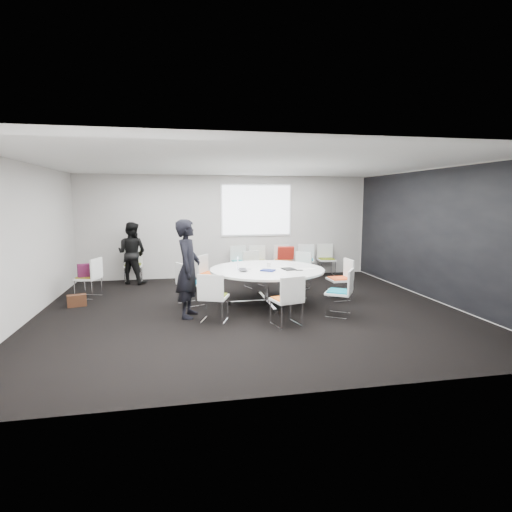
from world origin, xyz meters
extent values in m
cube|color=black|center=(0.00, 0.00, -0.02)|extent=(8.00, 7.00, 0.04)
cube|color=white|center=(0.00, 0.00, 2.82)|extent=(8.00, 7.00, 0.04)
cube|color=#B2ADA8|center=(0.00, 3.52, 1.40)|extent=(8.00, 0.04, 2.80)
cube|color=#B2ADA8|center=(0.00, -3.52, 1.40)|extent=(8.00, 0.04, 2.80)
cube|color=#B2ADA8|center=(-4.02, 0.00, 1.40)|extent=(0.04, 7.00, 2.80)
cube|color=#B2ADA8|center=(4.02, 0.00, 1.40)|extent=(0.04, 7.00, 2.80)
cube|color=black|center=(3.99, 0.00, 1.40)|extent=(0.01, 6.94, 2.74)
cube|color=silver|center=(0.43, 0.41, 0.04)|extent=(0.90, 0.90, 0.08)
cylinder|color=silver|center=(0.43, 0.41, 0.36)|extent=(0.10, 0.10, 0.65)
cylinder|color=white|center=(0.43, 0.41, 0.71)|extent=(2.35, 2.35, 0.04)
cube|color=white|center=(0.80, 3.46, 1.85)|extent=(1.90, 0.03, 1.35)
cube|color=silver|center=(2.02, 0.40, 0.21)|extent=(0.43, 0.43, 0.42)
cube|color=white|center=(2.02, 0.40, 0.44)|extent=(0.45, 0.47, 0.04)
cube|color=#D54317|center=(2.02, 0.40, 0.47)|extent=(0.39, 0.41, 0.03)
cube|color=white|center=(2.23, 0.40, 0.67)|extent=(0.05, 0.46, 0.42)
cube|color=silver|center=(1.46, 1.57, 0.21)|extent=(0.59, 0.59, 0.42)
cube|color=white|center=(1.46, 1.57, 0.44)|extent=(0.63, 0.63, 0.04)
cube|color=#097F7F|center=(1.46, 1.57, 0.47)|extent=(0.54, 0.55, 0.03)
cube|color=white|center=(1.63, 1.70, 0.67)|extent=(0.30, 0.39, 0.42)
cube|color=silver|center=(0.48, 1.96, 0.21)|extent=(0.54, 0.54, 0.42)
cube|color=white|center=(0.48, 1.96, 0.44)|extent=(0.59, 0.57, 0.04)
cube|color=olive|center=(0.48, 1.96, 0.47)|extent=(0.51, 0.50, 0.03)
cube|color=white|center=(0.41, 2.16, 0.67)|extent=(0.44, 0.20, 0.42)
cube|color=silver|center=(-0.63, 1.51, 0.21)|extent=(0.58, 0.58, 0.42)
cube|color=white|center=(-0.63, 1.51, 0.44)|extent=(0.62, 0.62, 0.04)
cube|color=#DD5318|center=(-0.63, 1.51, 0.47)|extent=(0.53, 0.54, 0.03)
cube|color=white|center=(-0.81, 1.62, 0.67)|extent=(0.27, 0.41, 0.42)
cube|color=silver|center=(-1.13, 0.56, 0.21)|extent=(0.56, 0.56, 0.42)
cube|color=white|center=(-1.13, 0.56, 0.44)|extent=(0.59, 0.60, 0.04)
cube|color=#085C7C|center=(-1.13, 0.56, 0.47)|extent=(0.51, 0.52, 0.03)
cube|color=white|center=(-1.32, 0.47, 0.67)|extent=(0.22, 0.43, 0.42)
cube|color=silver|center=(-0.76, -0.66, 0.21)|extent=(0.54, 0.54, 0.42)
cube|color=white|center=(-0.76, -0.66, 0.44)|extent=(0.58, 0.57, 0.04)
cube|color=#586A14|center=(-0.76, -0.66, 0.47)|extent=(0.51, 0.49, 0.03)
cube|color=white|center=(-0.83, -0.85, 0.67)|extent=(0.44, 0.19, 0.42)
cube|color=silver|center=(0.44, -1.10, 0.21)|extent=(0.51, 0.51, 0.42)
cube|color=white|center=(0.44, -1.10, 0.44)|extent=(0.55, 0.54, 0.04)
cube|color=#D85E15|center=(0.44, -1.10, 0.47)|extent=(0.48, 0.47, 0.03)
cube|color=white|center=(0.49, -1.30, 0.67)|extent=(0.45, 0.15, 0.42)
cube|color=silver|center=(1.53, -0.74, 0.21)|extent=(0.58, 0.58, 0.42)
cube|color=white|center=(1.53, -0.74, 0.44)|extent=(0.62, 0.63, 0.04)
cube|color=#0B6D84|center=(1.53, -0.74, 0.47)|extent=(0.54, 0.54, 0.03)
cube|color=white|center=(1.71, -0.86, 0.67)|extent=(0.28, 0.40, 0.42)
cube|color=silver|center=(0.30, 3.15, 0.21)|extent=(0.50, 0.50, 0.42)
cube|color=white|center=(0.30, 3.15, 0.44)|extent=(0.54, 0.53, 0.04)
cube|color=#0B787C|center=(0.30, 3.15, 0.47)|extent=(0.47, 0.46, 0.03)
cube|color=white|center=(0.25, 3.36, 0.67)|extent=(0.46, 0.13, 0.42)
cube|color=silver|center=(0.79, 3.10, 0.21)|extent=(0.43, 0.43, 0.42)
cube|color=white|center=(0.79, 3.10, 0.44)|extent=(0.47, 0.45, 0.04)
cube|color=olive|center=(0.79, 3.10, 0.47)|extent=(0.40, 0.39, 0.03)
cube|color=white|center=(0.79, 3.31, 0.67)|extent=(0.46, 0.04, 0.42)
cube|color=silver|center=(1.51, 3.13, 0.21)|extent=(0.45, 0.45, 0.42)
cube|color=white|center=(1.51, 3.13, 0.44)|extent=(0.49, 0.48, 0.04)
cube|color=orange|center=(1.51, 3.13, 0.47)|extent=(0.43, 0.41, 0.03)
cube|color=white|center=(1.49, 3.34, 0.67)|extent=(0.46, 0.07, 0.42)
cube|color=silver|center=(2.16, 3.15, 0.21)|extent=(0.53, 0.53, 0.42)
cube|color=white|center=(2.16, 3.15, 0.44)|extent=(0.57, 0.56, 0.04)
cube|color=#097085|center=(2.16, 3.15, 0.47)|extent=(0.50, 0.48, 0.03)
cube|color=white|center=(2.23, 3.35, 0.67)|extent=(0.45, 0.17, 0.42)
cube|color=silver|center=(2.77, 3.15, 0.21)|extent=(0.46, 0.46, 0.42)
cube|color=white|center=(2.77, 3.15, 0.44)|extent=(0.50, 0.48, 0.04)
cube|color=#647316|center=(2.77, 3.15, 0.47)|extent=(0.44, 0.42, 0.03)
cube|color=white|center=(2.79, 3.36, 0.67)|extent=(0.46, 0.08, 0.42)
cube|color=silver|center=(-3.31, 1.59, 0.21)|extent=(0.53, 0.53, 0.42)
cube|color=white|center=(-3.31, 1.59, 0.44)|extent=(0.56, 0.58, 0.04)
cube|color=olive|center=(-3.31, 1.59, 0.47)|extent=(0.49, 0.50, 0.03)
cube|color=white|center=(-3.11, 1.52, 0.67)|extent=(0.18, 0.45, 0.42)
cube|color=silver|center=(-2.53, 3.15, 0.21)|extent=(0.43, 0.43, 0.42)
cube|color=white|center=(-2.53, 3.15, 0.44)|extent=(0.47, 0.45, 0.04)
cube|color=olive|center=(-2.53, 3.15, 0.47)|extent=(0.41, 0.39, 0.03)
cube|color=white|center=(-2.54, 3.36, 0.67)|extent=(0.46, 0.05, 0.42)
imported|color=black|center=(-1.18, -0.26, 0.89)|extent=(0.57, 0.74, 1.79)
imported|color=black|center=(-2.53, 3.00, 0.79)|extent=(0.94, 0.85, 1.58)
imported|color=#333338|center=(-0.03, 0.27, 0.74)|extent=(0.26, 0.38, 0.03)
cube|color=silver|center=(-0.17, 0.45, 0.86)|extent=(0.06, 0.30, 0.22)
cube|color=black|center=(0.85, 0.23, 0.74)|extent=(0.26, 0.33, 0.02)
cube|color=navy|center=(0.39, 0.14, 0.74)|extent=(0.33, 0.31, 0.03)
cube|color=white|center=(0.87, 0.55, 0.73)|extent=(0.36, 0.36, 0.00)
cube|color=silver|center=(1.24, 0.22, 0.73)|extent=(0.35, 0.29, 0.00)
cylinder|color=white|center=(0.52, 0.67, 0.78)|extent=(0.08, 0.08, 0.09)
cube|color=black|center=(1.02, 0.08, 0.73)|extent=(0.15, 0.08, 0.01)
cube|color=#551637|center=(-3.31, 1.59, 0.62)|extent=(0.42, 0.28, 0.28)
cube|color=#432415|center=(-3.39, 0.88, 0.12)|extent=(0.39, 0.26, 0.24)
cube|color=#AF2115|center=(1.51, 2.92, 0.70)|extent=(0.45, 0.18, 0.36)
camera|label=1|loc=(-1.31, -7.50, 2.13)|focal=28.00mm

